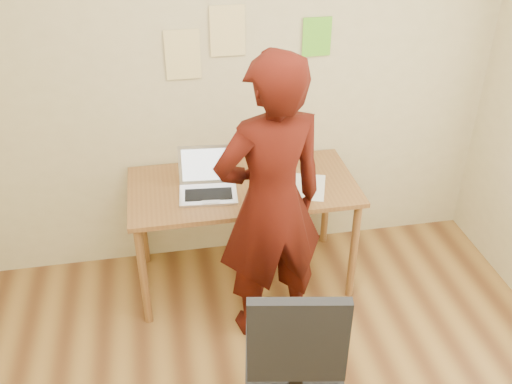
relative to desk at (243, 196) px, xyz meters
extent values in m
cube|color=beige|center=(-0.02, 0.39, 0.70)|extent=(3.50, 0.04, 2.70)
cube|color=brown|center=(0.00, 0.00, 0.07)|extent=(1.40, 0.70, 0.03)
cylinder|color=brown|center=(-0.65, -0.30, -0.30)|extent=(0.05, 0.05, 0.71)
cylinder|color=brown|center=(0.65, -0.30, -0.30)|extent=(0.05, 0.05, 0.71)
cylinder|color=brown|center=(-0.65, 0.30, -0.30)|extent=(0.05, 0.05, 0.71)
cylinder|color=brown|center=(0.65, 0.30, -0.30)|extent=(0.05, 0.05, 0.71)
cube|color=silver|center=(-0.22, -0.09, 0.09)|extent=(0.36, 0.27, 0.02)
cube|color=black|center=(-0.22, -0.09, 0.10)|extent=(0.29, 0.16, 0.00)
cube|color=silver|center=(-0.21, 0.06, 0.22)|extent=(0.35, 0.10, 0.23)
cube|color=white|center=(-0.21, 0.06, 0.22)|extent=(0.30, 0.08, 0.19)
cube|color=white|center=(0.38, -0.10, 0.09)|extent=(0.31, 0.36, 0.00)
cube|color=black|center=(0.13, -0.21, 0.09)|extent=(0.12, 0.15, 0.01)
cube|color=#3F4C59|center=(0.13, -0.21, 0.10)|extent=(0.10, 0.12, 0.00)
cube|color=#F8E094|center=(-0.29, 0.36, 0.81)|extent=(0.21, 0.00, 0.30)
cube|color=#F8E094|center=(-0.02, 0.36, 0.94)|extent=(0.21, 0.00, 0.30)
cube|color=#69D42F|center=(0.53, 0.36, 0.87)|extent=(0.18, 0.00, 0.24)
cube|color=black|center=(0.05, -1.14, -0.19)|extent=(0.52, 0.52, 0.06)
cube|color=black|center=(0.01, -1.35, 0.13)|extent=(0.43, 0.13, 0.44)
cube|color=black|center=(0.01, -1.35, -0.09)|extent=(0.07, 0.05, 0.12)
imported|color=#3D0E08|center=(0.08, -0.44, 0.22)|extent=(0.71, 0.54, 1.74)
camera|label=1|loc=(-0.47, -2.97, 1.91)|focal=40.00mm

